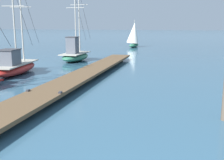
{
  "coord_description": "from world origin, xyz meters",
  "views": [
    {
      "loc": [
        0.59,
        -2.87,
        3.44
      ],
      "look_at": [
        -2.58,
        6.91,
        1.4
      ],
      "focal_mm": 44.43,
      "sensor_mm": 36.0,
      "label": 1
    }
  ],
  "objects": [
    {
      "name": "floating_dock",
      "position": [
        -6.46,
        12.56,
        0.36
      ],
      "size": [
        3.48,
        24.22,
        0.53
      ],
      "color": "brown",
      "rests_on": "ground"
    },
    {
      "name": "distant_sailboat",
      "position": [
        -9.77,
        40.17,
        1.91
      ],
      "size": [
        2.28,
        3.88,
        4.29
      ],
      "color": "#337556",
      "rests_on": "ground"
    },
    {
      "name": "fishing_boat_1",
      "position": [
        -11.11,
        21.56,
        0.67
      ],
      "size": [
        2.36,
        7.1,
        7.29
      ],
      "color": "#337556",
      "rests_on": "ground"
    },
    {
      "name": "fishing_boat_0",
      "position": [
        -11.97,
        13.46,
        0.62
      ],
      "size": [
        2.9,
        7.61,
        7.07
      ],
      "color": "#AD2823",
      "rests_on": "ground"
    }
  ]
}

